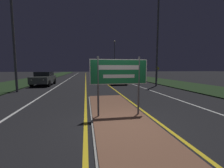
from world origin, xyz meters
TOP-DOWN VIEW (x-y plane):
  - ground_plane at (0.00, 0.00)m, footprint 160.00×160.00m
  - median_island at (0.00, 0.71)m, footprint 2.12×8.41m
  - verge_left at (-9.50, 20.00)m, footprint 5.00×100.00m
  - verge_right at (9.50, 20.00)m, footprint 5.00×100.00m
  - centre_line_yellow_left at (-1.25, 25.00)m, footprint 0.12×70.00m
  - centre_line_yellow_right at (1.25, 25.00)m, footprint 0.12×70.00m
  - lane_line_white_left at (-4.20, 25.00)m, footprint 0.12×70.00m
  - lane_line_white_right at (4.20, 25.00)m, footprint 0.12×70.00m
  - edge_line_white_left at (-7.20, 25.00)m, footprint 0.10×70.00m
  - edge_line_white_right at (7.20, 25.00)m, footprint 0.10×70.00m
  - highway_sign at (0.00, 0.70)m, footprint 2.16×0.07m
  - streetlight_left_near at (-6.60, 8.11)m, footprint 0.51×0.51m
  - streetlight_right_near at (6.13, 10.03)m, footprint 0.44×0.44m
  - streetlight_right_far at (6.34, 34.62)m, footprint 0.49×0.49m
  - car_receding_0 at (2.41, 12.86)m, footprint 1.99×4.08m
  - car_receding_1 at (2.51, 20.74)m, footprint 1.93×4.71m
  - car_approaching_0 at (-5.75, 12.73)m, footprint 1.87×4.56m
  - warning_sign at (9.10, 15.75)m, footprint 0.60×0.06m

SIDE VIEW (x-z plane):
  - ground_plane at x=0.00m, z-range 0.00..0.00m
  - centre_line_yellow_left at x=-1.25m, z-range 0.00..0.01m
  - centre_line_yellow_right at x=1.25m, z-range 0.00..0.01m
  - lane_line_white_left at x=-4.20m, z-range 0.00..0.01m
  - lane_line_white_right at x=4.20m, z-range 0.00..0.01m
  - edge_line_white_left at x=-7.20m, z-range 0.00..0.01m
  - edge_line_white_right at x=7.20m, z-range 0.00..0.01m
  - verge_left at x=-9.50m, z-range 0.00..0.08m
  - verge_right at x=9.50m, z-range 0.00..0.08m
  - median_island at x=0.00m, z-range -0.01..0.09m
  - car_receding_0 at x=2.41m, z-range 0.05..1.48m
  - car_approaching_0 at x=-5.75m, z-range 0.05..1.54m
  - car_receding_1 at x=2.51m, z-range 0.04..1.59m
  - warning_sign at x=9.10m, z-range 0.30..2.36m
  - highway_sign at x=0.00m, z-range 0.55..2.76m
  - streetlight_right_far at x=6.34m, z-range 1.14..10.30m
  - streetlight_left_near at x=-6.60m, z-range 1.21..10.38m
  - streetlight_right_near at x=6.13m, z-range 0.89..11.01m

